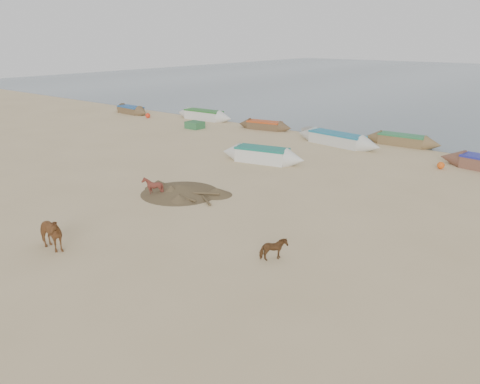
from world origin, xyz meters
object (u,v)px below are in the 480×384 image
cow_adult (48,233)px  near_canoe (262,155)px  calf_front (153,187)px  calf_right (274,250)px

cow_adult → near_canoe: cow_adult is taller
cow_adult → calf_front: (-1.79, 6.65, -0.19)m
cow_adult → calf_right: size_ratio=1.92×
calf_right → near_canoe: near_canoe is taller
calf_front → near_canoe: bearing=-171.4°
near_canoe → calf_front: bearing=-104.9°
calf_right → near_canoe: bearing=48.8°
calf_front → calf_right: (8.87, -2.07, -0.07)m
cow_adult → calf_right: 8.44m
calf_front → calf_right: calf_front is taller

